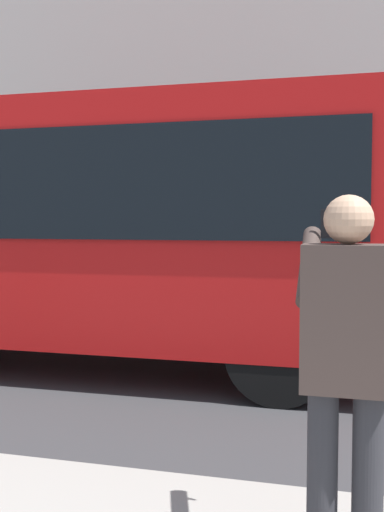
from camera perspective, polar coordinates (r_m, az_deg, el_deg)
The scene contains 4 objects.
ground_plane at distance 7.35m, azimuth 6.96°, elevation -10.32°, with size 60.00×60.00×0.00m, color #38383A.
building_facade_far at distance 14.54m, azimuth 11.16°, elevation 20.31°, with size 28.00×1.55×12.00m.
red_bus at distance 7.67m, azimuth -13.77°, elevation 2.88°, with size 9.05×2.54×3.08m.
pedestrian_photographer at distance 2.84m, azimuth 14.41°, elevation -8.83°, with size 0.53×0.52×1.70m.
Camera 1 is at (-0.98, 7.07, 1.74)m, focal length 42.57 mm.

